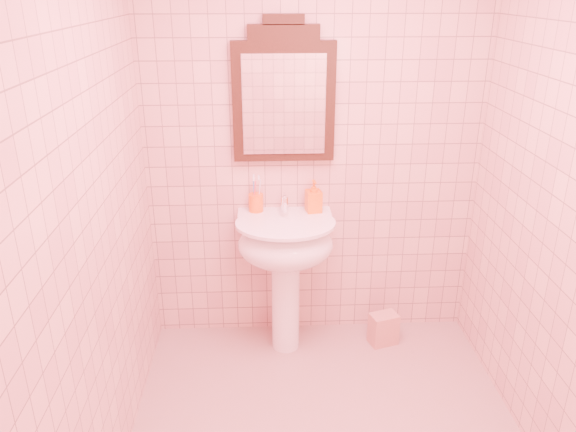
{
  "coord_description": "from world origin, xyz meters",
  "views": [
    {
      "loc": [
        -0.3,
        -2.11,
        2.13
      ],
      "look_at": [
        -0.18,
        0.55,
        1.03
      ],
      "focal_mm": 35.0,
      "sensor_mm": 36.0,
      "label": 1
    }
  ],
  "objects_px": {
    "mirror": "(284,96)",
    "toothbrush_cup": "(256,203)",
    "pedestal_sink": "(286,253)",
    "towel": "(383,329)",
    "soap_dispenser": "(314,196)"
  },
  "relations": [
    {
      "from": "mirror",
      "to": "toothbrush_cup",
      "type": "bearing_deg",
      "value": -167.77
    },
    {
      "from": "pedestal_sink",
      "to": "mirror",
      "type": "height_order",
      "value": "mirror"
    },
    {
      "from": "mirror",
      "to": "towel",
      "type": "xyz_separation_m",
      "value": [
        0.62,
        -0.19,
        -1.44
      ]
    },
    {
      "from": "mirror",
      "to": "toothbrush_cup",
      "type": "xyz_separation_m",
      "value": [
        -0.17,
        -0.04,
        -0.63
      ]
    },
    {
      "from": "mirror",
      "to": "towel",
      "type": "height_order",
      "value": "mirror"
    },
    {
      "from": "towel",
      "to": "toothbrush_cup",
      "type": "bearing_deg",
      "value": 169.02
    },
    {
      "from": "mirror",
      "to": "towel",
      "type": "distance_m",
      "value": 1.58
    },
    {
      "from": "toothbrush_cup",
      "to": "towel",
      "type": "distance_m",
      "value": 1.15
    },
    {
      "from": "toothbrush_cup",
      "to": "soap_dispenser",
      "type": "distance_m",
      "value": 0.35
    },
    {
      "from": "soap_dispenser",
      "to": "towel",
      "type": "distance_m",
      "value": 0.98
    },
    {
      "from": "pedestal_sink",
      "to": "mirror",
      "type": "bearing_deg",
      "value": 90.0
    },
    {
      "from": "pedestal_sink",
      "to": "toothbrush_cup",
      "type": "bearing_deg",
      "value": 136.03
    },
    {
      "from": "towel",
      "to": "soap_dispenser",
      "type": "bearing_deg",
      "value": 163.53
    },
    {
      "from": "toothbrush_cup",
      "to": "soap_dispenser",
      "type": "xyz_separation_m",
      "value": [
        0.34,
        -0.02,
        0.04
      ]
    },
    {
      "from": "pedestal_sink",
      "to": "towel",
      "type": "height_order",
      "value": "pedestal_sink"
    }
  ]
}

